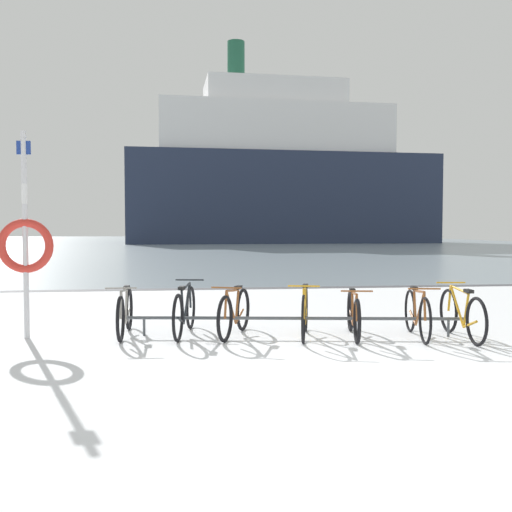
{
  "coord_description": "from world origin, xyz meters",
  "views": [
    {
      "loc": [
        -1.92,
        -5.64,
        1.66
      ],
      "look_at": [
        -0.73,
        4.37,
        1.17
      ],
      "focal_mm": 39.97,
      "sensor_mm": 36.0,
      "label": 1
    }
  ],
  "objects": [
    {
      "name": "bicycle_3",
      "position": [
        -0.16,
        2.83,
        0.38
      ],
      "size": [
        0.55,
        1.66,
        0.84
      ],
      "color": "black",
      "rests_on": "ground"
    },
    {
      "name": "ferry_ship",
      "position": [
        8.66,
        60.85,
        7.77
      ],
      "size": [
        35.7,
        12.67,
        23.12
      ],
      "color": "#232D47",
      "rests_on": "ground"
    },
    {
      "name": "bicycle_1",
      "position": [
        -1.98,
        3.25,
        0.38
      ],
      "size": [
        0.49,
        1.78,
        0.83
      ],
      "color": "black",
      "rests_on": "ground"
    },
    {
      "name": "bike_rack",
      "position": [
        -0.29,
        2.93,
        0.27
      ],
      "size": [
        5.16,
        0.78,
        0.31
      ],
      "color": "#4C5156",
      "rests_on": "ground"
    },
    {
      "name": "rescue_post",
      "position": [
        -4.35,
        3.25,
        1.46
      ],
      "size": [
        0.82,
        0.12,
        3.11
      ],
      "color": "silver",
      "rests_on": "ground"
    },
    {
      "name": "bicycle_4",
      "position": [
        0.58,
        2.75,
        0.35
      ],
      "size": [
        0.5,
        1.67,
        0.77
      ],
      "color": "black",
      "rests_on": "ground"
    },
    {
      "name": "bicycle_2",
      "position": [
        -1.22,
        3.06,
        0.36
      ],
      "size": [
        0.69,
        1.58,
        0.8
      ],
      "color": "black",
      "rests_on": "ground"
    },
    {
      "name": "bicycle_6",
      "position": [
        2.16,
        2.44,
        0.37
      ],
      "size": [
        0.46,
        1.76,
        0.82
      ],
      "color": "black",
      "rests_on": "ground"
    },
    {
      "name": "bicycle_0",
      "position": [
        -2.9,
        3.3,
        0.36
      ],
      "size": [
        0.46,
        1.72,
        0.8
      ],
      "color": "black",
      "rests_on": "ground"
    },
    {
      "name": "ground",
      "position": [
        0.0,
        53.9,
        -0.04
      ],
      "size": [
        80.0,
        132.0,
        0.08
      ],
      "color": "white"
    },
    {
      "name": "bicycle_5",
      "position": [
        1.53,
        2.59,
        0.37
      ],
      "size": [
        0.47,
        1.67,
        0.81
      ],
      "color": "black",
      "rests_on": "ground"
    }
  ]
}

